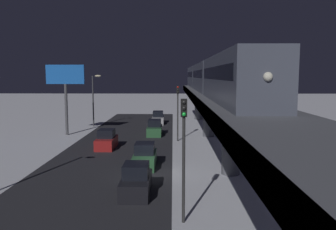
% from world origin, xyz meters
% --- Properties ---
extents(ground_plane, '(240.00, 240.00, 0.00)m').
position_xyz_m(ground_plane, '(0.00, 0.00, 0.00)').
color(ground_plane, white).
extents(avenue_asphalt, '(11.00, 83.80, 0.01)m').
position_xyz_m(avenue_asphalt, '(4.08, 0.00, 0.00)').
color(avenue_asphalt, '#28282D').
rests_on(avenue_asphalt, ground_plane).
extents(elevated_railway, '(5.00, 83.80, 5.64)m').
position_xyz_m(elevated_railway, '(-5.82, -0.00, 4.90)').
color(elevated_railway, slate).
rests_on(elevated_railway, ground_plane).
extents(subway_train, '(2.94, 55.47, 3.40)m').
position_xyz_m(subway_train, '(-5.92, -17.84, 7.41)').
color(subway_train, '#4C5160').
rests_on(subway_train, elevated_railway).
extents(sedan_green, '(1.80, 4.48, 1.97)m').
position_xyz_m(sedan_green, '(0.88, -17.75, 0.80)').
color(sedan_green, '#2D6038').
rests_on(sedan_green, ground_plane).
extents(sedan_black, '(1.80, 4.08, 1.97)m').
position_xyz_m(sedan_black, '(0.88, 4.57, 0.80)').
color(sedan_black, black).
rests_on(sedan_black, ground_plane).
extents(sedan_red, '(1.80, 4.12, 1.97)m').
position_xyz_m(sedan_red, '(5.48, -9.52, 0.80)').
color(sedan_red, '#A51E1E').
rests_on(sedan_red, ground_plane).
extents(sedan_silver, '(1.80, 4.37, 1.97)m').
position_xyz_m(sedan_silver, '(0.88, -28.29, 0.80)').
color(sedan_silver, '#B2B2B7').
rests_on(sedan_silver, ground_plane).
extents(sedan_green_2, '(1.80, 4.26, 1.97)m').
position_xyz_m(sedan_green_2, '(0.88, -2.19, 0.80)').
color(sedan_green_2, '#2D6038').
rests_on(sedan_green_2, ground_plane).
extents(traffic_light_near, '(0.32, 0.44, 6.40)m').
position_xyz_m(traffic_light_near, '(-2.02, 8.96, 4.20)').
color(traffic_light_near, '#2D2D2D').
rests_on(traffic_light_near, ground_plane).
extents(traffic_light_mid, '(0.32, 0.44, 6.40)m').
position_xyz_m(traffic_light_mid, '(-2.02, -13.55, 4.20)').
color(traffic_light_mid, '#2D2D2D').
rests_on(traffic_light_mid, ground_plane).
extents(commercial_billboard, '(4.80, 0.36, 8.90)m').
position_xyz_m(commercial_billboard, '(12.07, -17.49, 6.83)').
color(commercial_billboard, '#4C4C51').
rests_on(commercial_billboard, ground_plane).
extents(street_lamp_far, '(1.35, 0.44, 7.65)m').
position_xyz_m(street_lamp_far, '(10.15, -25.00, 4.81)').
color(street_lamp_far, '#38383D').
rests_on(street_lamp_far, ground_plane).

